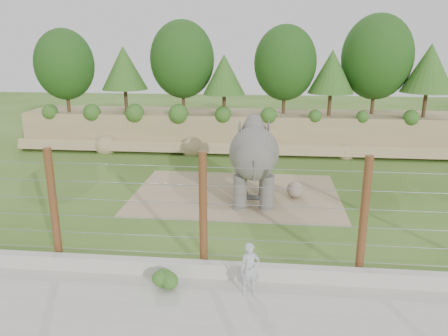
# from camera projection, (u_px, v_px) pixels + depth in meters

# --- Properties ---
(ground) EXTENTS (90.00, 90.00, 0.00)m
(ground) POSITION_uv_depth(u_px,v_px,m) (219.00, 216.00, 18.78)
(ground) COLOR #326017
(ground) RESTS_ON ground
(back_embankment) EXTENTS (30.00, 5.52, 8.77)m
(back_embankment) POSITION_uv_depth(u_px,v_px,m) (249.00, 92.00, 29.73)
(back_embankment) COLOR #9A8859
(back_embankment) RESTS_ON ground
(dirt_patch) EXTENTS (10.00, 7.00, 0.02)m
(dirt_patch) POSITION_uv_depth(u_px,v_px,m) (236.00, 194.00, 21.59)
(dirt_patch) COLOR tan
(dirt_patch) RESTS_ON ground
(drain_grate) EXTENTS (1.00, 0.60, 0.03)m
(drain_grate) POSITION_uv_depth(u_px,v_px,m) (255.00, 197.00, 20.98)
(drain_grate) COLOR #262628
(drain_grate) RESTS_ON dirt_patch
(elephant) EXTENTS (2.16, 4.66, 3.70)m
(elephant) POSITION_uv_depth(u_px,v_px,m) (254.00, 164.00, 20.05)
(elephant) COLOR #5A5650
(elephant) RESTS_ON ground
(stone_ball) EXTENTS (0.79, 0.79, 0.79)m
(stone_ball) POSITION_uv_depth(u_px,v_px,m) (295.00, 190.00, 20.93)
(stone_ball) COLOR #7B6C5C
(stone_ball) RESTS_ON dirt_patch
(retaining_wall) EXTENTS (26.00, 0.35, 0.50)m
(retaining_wall) POSITION_uv_depth(u_px,v_px,m) (202.00, 269.00, 13.93)
(retaining_wall) COLOR beige
(retaining_wall) RESTS_ON ground
(walkway) EXTENTS (26.00, 4.00, 0.01)m
(walkway) POSITION_uv_depth(u_px,v_px,m) (191.00, 313.00, 12.09)
(walkway) COLOR beige
(walkway) RESTS_ON ground
(barrier_fence) EXTENTS (20.26, 0.26, 4.00)m
(barrier_fence) POSITION_uv_depth(u_px,v_px,m) (203.00, 212.00, 13.92)
(barrier_fence) COLOR #532817
(barrier_fence) RESTS_ON ground
(walkway_shrub) EXTENTS (0.60, 0.60, 0.60)m
(walkway_shrub) POSITION_uv_depth(u_px,v_px,m) (165.00, 279.00, 13.25)
(walkway_shrub) COLOR #285317
(walkway_shrub) RESTS_ON walkway
(zookeeper) EXTENTS (0.67, 0.52, 1.62)m
(zookeeper) POSITION_uv_depth(u_px,v_px,m) (250.00, 269.00, 12.78)
(zookeeper) COLOR #B0B5B9
(zookeeper) RESTS_ON walkway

